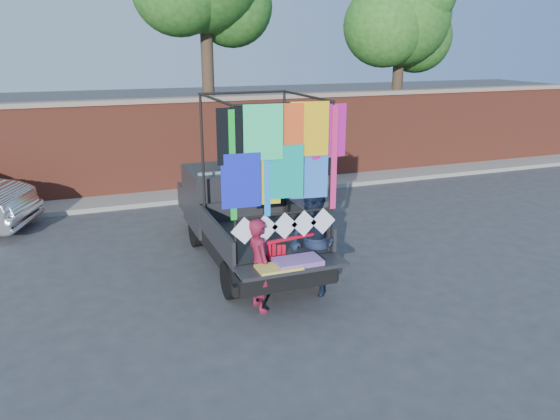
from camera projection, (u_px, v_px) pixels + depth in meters
name	position (u px, v px, depth m)	size (l,w,h in m)	color
ground	(272.00, 290.00, 9.25)	(90.00, 90.00, 0.00)	#38383A
brick_wall	(185.00, 144.00, 15.12)	(30.00, 0.45, 2.61)	brown
curb	(193.00, 195.00, 14.87)	(30.00, 1.20, 0.12)	gray
tree_right	(403.00, 20.00, 17.69)	(4.20, 3.30, 6.62)	#38281C
pickup_truck	(239.00, 212.00, 10.77)	(2.02, 5.07, 3.19)	black
woman	(259.00, 265.00, 8.38)	(0.54, 0.36, 1.49)	maroon
man	(313.00, 242.00, 8.88)	(0.88, 0.69, 1.82)	#151F36
streamer_bundle	(281.00, 252.00, 8.57)	(0.98, 0.20, 0.67)	red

